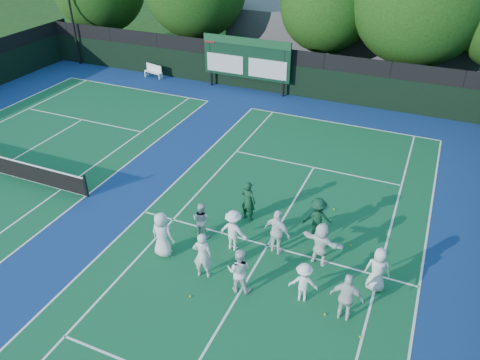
% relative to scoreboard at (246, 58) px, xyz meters
% --- Properties ---
extents(ground, '(120.00, 120.00, 0.00)m').
position_rel_scoreboard_xyz_m(ground, '(7.01, -15.59, -2.19)').
color(ground, '#16370F').
rests_on(ground, ground).
extents(court_apron, '(34.00, 32.00, 0.01)m').
position_rel_scoreboard_xyz_m(court_apron, '(1.01, -14.59, -2.19)').
color(court_apron, navy).
rests_on(court_apron, ground).
extents(near_court, '(11.05, 23.85, 0.01)m').
position_rel_scoreboard_xyz_m(near_court, '(7.01, -14.59, -2.18)').
color(near_court, '#11562F').
rests_on(near_court, ground).
extents(back_fence, '(34.00, 0.08, 3.00)m').
position_rel_scoreboard_xyz_m(back_fence, '(1.01, 0.41, -0.83)').
color(back_fence, black).
rests_on(back_fence, ground).
extents(scoreboard, '(6.00, 0.21, 3.55)m').
position_rel_scoreboard_xyz_m(scoreboard, '(0.00, 0.00, 0.00)').
color(scoreboard, black).
rests_on(scoreboard, ground).
extents(clubhouse, '(18.00, 6.00, 4.00)m').
position_rel_scoreboard_xyz_m(clubhouse, '(5.01, 8.41, -0.19)').
color(clubhouse, '#545459').
rests_on(clubhouse, ground).
extents(bench, '(1.52, 0.73, 0.93)m').
position_rel_scoreboard_xyz_m(bench, '(-7.07, -0.22, -1.69)').
color(bench, white).
rests_on(bench, ground).
extents(tree_c, '(6.18, 6.18, 8.24)m').
position_rel_scoreboard_xyz_m(tree_c, '(4.23, 3.99, 2.79)').
color(tree_c, black).
rests_on(tree_c, ground).
extents(tennis_ball_0, '(0.07, 0.07, 0.07)m').
position_rel_scoreboard_xyz_m(tennis_ball_0, '(5.60, -18.07, -2.16)').
color(tennis_ball_0, '#C1CF18').
rests_on(tennis_ball_0, ground).
extents(tennis_ball_1, '(0.07, 0.07, 0.07)m').
position_rel_scoreboard_xyz_m(tennis_ball_1, '(9.91, -13.36, -2.16)').
color(tennis_ball_1, '#C1CF18').
rests_on(tennis_ball_1, ground).
extents(tennis_ball_2, '(0.07, 0.07, 0.07)m').
position_rel_scoreboard_xyz_m(tennis_ball_2, '(11.07, -17.48, -2.16)').
color(tennis_ball_2, '#C1CF18').
rests_on(tennis_ball_2, ground).
extents(tennis_ball_4, '(0.07, 0.07, 0.07)m').
position_rel_scoreboard_xyz_m(tennis_ball_4, '(8.76, -11.28, -2.16)').
color(tennis_ball_4, '#C1CF18').
rests_on(tennis_ball_4, ground).
extents(tennis_ball_5, '(0.07, 0.07, 0.07)m').
position_rel_scoreboard_xyz_m(tennis_ball_5, '(9.88, -17.06, -2.16)').
color(tennis_ball_5, '#C1CF18').
rests_on(tennis_ball_5, ground).
extents(player_front_0, '(0.90, 0.61, 1.80)m').
position_rel_scoreboard_xyz_m(player_front_0, '(3.67, -16.53, -1.29)').
color(player_front_0, white).
rests_on(player_front_0, ground).
extents(player_front_1, '(0.75, 0.59, 1.83)m').
position_rel_scoreboard_xyz_m(player_front_1, '(5.53, -16.97, -1.28)').
color(player_front_1, silver).
rests_on(player_front_1, ground).
extents(player_front_2, '(0.91, 0.76, 1.70)m').
position_rel_scoreboard_xyz_m(player_front_2, '(6.94, -17.10, -1.34)').
color(player_front_2, white).
rests_on(player_front_2, ground).
extents(player_front_3, '(1.04, 0.74, 1.47)m').
position_rel_scoreboard_xyz_m(player_front_3, '(9.00, -16.67, -1.46)').
color(player_front_3, white).
rests_on(player_front_3, ground).
extents(player_front_4, '(1.04, 0.45, 1.77)m').
position_rel_scoreboard_xyz_m(player_front_4, '(10.43, -16.92, -1.31)').
color(player_front_4, white).
rests_on(player_front_4, ground).
extents(player_back_0, '(0.77, 0.63, 1.48)m').
position_rel_scoreboard_xyz_m(player_back_0, '(4.44, -14.99, -1.45)').
color(player_back_0, silver).
rests_on(player_back_0, ground).
extents(player_back_1, '(1.12, 0.69, 1.68)m').
position_rel_scoreboard_xyz_m(player_back_1, '(5.89, -15.22, -1.35)').
color(player_back_1, white).
rests_on(player_back_1, ground).
extents(player_back_2, '(1.16, 0.72, 1.84)m').
position_rel_scoreboard_xyz_m(player_back_2, '(7.43, -14.78, -1.27)').
color(player_back_2, white).
rests_on(player_back_2, ground).
extents(player_back_3, '(1.65, 0.81, 1.70)m').
position_rel_scoreboard_xyz_m(player_back_3, '(9.03, -14.70, -1.34)').
color(player_back_3, white).
rests_on(player_back_3, ground).
extents(player_back_4, '(0.83, 0.56, 1.67)m').
position_rel_scoreboard_xyz_m(player_back_4, '(11.09, -15.22, -1.36)').
color(player_back_4, white).
rests_on(player_back_4, ground).
extents(coach_left, '(0.71, 0.54, 1.76)m').
position_rel_scoreboard_xyz_m(coach_left, '(5.68, -13.30, -1.31)').
color(coach_left, '#103C25').
rests_on(coach_left, ground).
extents(coach_right, '(1.27, 0.96, 1.74)m').
position_rel_scoreboard_xyz_m(coach_right, '(8.52, -13.32, -1.32)').
color(coach_right, '#0F3922').
rests_on(coach_right, ground).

